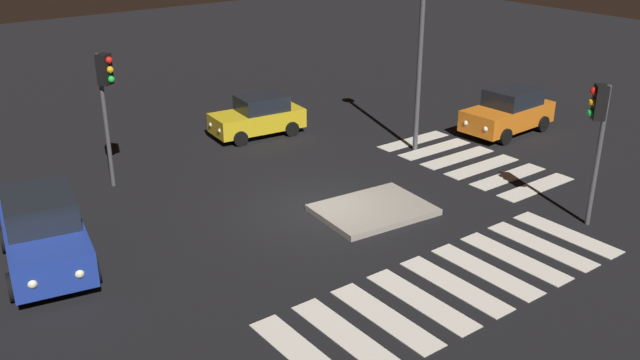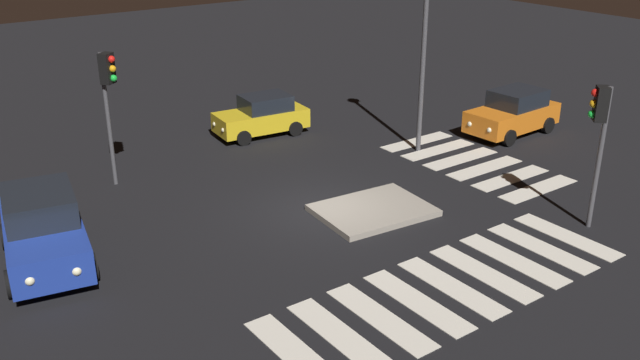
{
  "view_description": "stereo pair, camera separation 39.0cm",
  "coord_description": "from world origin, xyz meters",
  "px_view_note": "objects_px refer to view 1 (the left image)",
  "views": [
    {
      "loc": [
        -11.58,
        -15.32,
        8.97
      ],
      "look_at": [
        0.0,
        0.0,
        1.0
      ],
      "focal_mm": 39.0,
      "sensor_mm": 36.0,
      "label": 1
    },
    {
      "loc": [
        -11.27,
        -15.55,
        8.97
      ],
      "look_at": [
        0.0,
        0.0,
        1.0
      ],
      "focal_mm": 39.0,
      "sensor_mm": 36.0,
      "label": 2
    }
  ],
  "objects_px": {
    "car_yellow": "(258,116)",
    "car_orange": "(509,112)",
    "traffic_island": "(373,210)",
    "traffic_light_west": "(106,88)",
    "traffic_light_east": "(598,121)",
    "street_lamp": "(423,10)",
    "car_blue": "(44,232)"
  },
  "relations": [
    {
      "from": "car_yellow",
      "to": "car_orange",
      "type": "bearing_deg",
      "value": 150.5
    },
    {
      "from": "traffic_island",
      "to": "traffic_light_west",
      "type": "relative_size",
      "value": 0.8
    },
    {
      "from": "traffic_light_east",
      "to": "street_lamp",
      "type": "bearing_deg",
      "value": -50.18
    },
    {
      "from": "car_yellow",
      "to": "car_blue",
      "type": "relative_size",
      "value": 0.82
    },
    {
      "from": "car_blue",
      "to": "traffic_light_east",
      "type": "distance_m",
      "value": 15.09
    },
    {
      "from": "traffic_island",
      "to": "car_orange",
      "type": "xyz_separation_m",
      "value": [
        9.33,
        2.5,
        0.78
      ]
    },
    {
      "from": "street_lamp",
      "to": "car_blue",
      "type": "bearing_deg",
      "value": -177.69
    },
    {
      "from": "car_yellow",
      "to": "street_lamp",
      "type": "relative_size",
      "value": 0.5
    },
    {
      "from": "traffic_light_west",
      "to": "traffic_light_east",
      "type": "distance_m",
      "value": 14.64
    },
    {
      "from": "car_yellow",
      "to": "traffic_light_west",
      "type": "xyz_separation_m",
      "value": [
        -6.53,
        -1.58,
        2.55
      ]
    },
    {
      "from": "car_blue",
      "to": "car_orange",
      "type": "distance_m",
      "value": 18.17
    },
    {
      "from": "traffic_island",
      "to": "traffic_light_west",
      "type": "xyz_separation_m",
      "value": [
        -5.38,
        6.66,
        3.24
      ]
    },
    {
      "from": "traffic_light_west",
      "to": "traffic_light_east",
      "type": "height_order",
      "value": "traffic_light_west"
    },
    {
      "from": "traffic_light_east",
      "to": "street_lamp",
      "type": "relative_size",
      "value": 0.55
    },
    {
      "from": "traffic_island",
      "to": "car_yellow",
      "type": "relative_size",
      "value": 0.93
    },
    {
      "from": "car_orange",
      "to": "traffic_light_east",
      "type": "xyz_separation_m",
      "value": [
        -4.95,
        -6.76,
        2.28
      ]
    },
    {
      "from": "traffic_light_east",
      "to": "traffic_island",
      "type": "bearing_deg",
      "value": -0.29
    },
    {
      "from": "traffic_light_west",
      "to": "street_lamp",
      "type": "relative_size",
      "value": 0.58
    },
    {
      "from": "traffic_light_west",
      "to": "traffic_light_east",
      "type": "xyz_separation_m",
      "value": [
        9.76,
        -10.92,
        -0.18
      ]
    },
    {
      "from": "street_lamp",
      "to": "traffic_island",
      "type": "bearing_deg",
      "value": -146.58
    },
    {
      "from": "car_blue",
      "to": "traffic_island",
      "type": "bearing_deg",
      "value": 83.68
    },
    {
      "from": "car_blue",
      "to": "traffic_light_west",
      "type": "bearing_deg",
      "value": 149.55
    },
    {
      "from": "car_yellow",
      "to": "street_lamp",
      "type": "height_order",
      "value": "street_lamp"
    },
    {
      "from": "car_yellow",
      "to": "traffic_light_east",
      "type": "relative_size",
      "value": 0.91
    },
    {
      "from": "traffic_light_west",
      "to": "traffic_island",
      "type": "bearing_deg",
      "value": 1.91
    },
    {
      "from": "traffic_island",
      "to": "car_orange",
      "type": "distance_m",
      "value": 9.69
    },
    {
      "from": "traffic_light_west",
      "to": "street_lamp",
      "type": "xyz_separation_m",
      "value": [
        10.29,
        -3.42,
        1.86
      ]
    },
    {
      "from": "car_blue",
      "to": "traffic_light_west",
      "type": "height_order",
      "value": "traffic_light_west"
    },
    {
      "from": "traffic_light_west",
      "to": "street_lamp",
      "type": "height_order",
      "value": "street_lamp"
    },
    {
      "from": "car_yellow",
      "to": "traffic_light_east",
      "type": "distance_m",
      "value": 13.12
    },
    {
      "from": "traffic_light_west",
      "to": "street_lamp",
      "type": "bearing_deg",
      "value": 34.62
    },
    {
      "from": "traffic_light_east",
      "to": "car_blue",
      "type": "bearing_deg",
      "value": 16.19
    }
  ]
}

